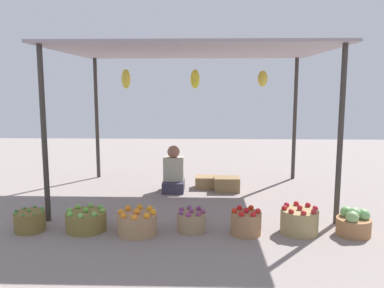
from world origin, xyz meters
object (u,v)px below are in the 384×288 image
at_px(basket_oranges, 137,223).
at_px(basket_cabbages, 354,223).
at_px(wooden_crate_stacked_rear, 207,182).
at_px(vendor_person, 174,174).
at_px(basket_red_tomatoes, 246,223).
at_px(basket_green_apples, 86,221).
at_px(basket_green_chilies, 30,221).
at_px(basket_purple_onions, 191,221).
at_px(wooden_crate_near_vendor, 227,184).
at_px(basket_red_apples, 299,221).

distance_m(basket_oranges, basket_cabbages, 2.60).
xyz_separation_m(basket_oranges, wooden_crate_stacked_rear, (0.86, 2.21, -0.03)).
bearing_deg(vendor_person, basket_oranges, -98.30).
distance_m(basket_oranges, wooden_crate_stacked_rear, 2.37).
height_order(basket_red_tomatoes, wooden_crate_stacked_rear, basket_red_tomatoes).
relative_size(basket_green_apples, basket_cabbages, 1.23).
xyz_separation_m(basket_green_chilies, basket_green_apples, (0.69, 0.04, -0.00)).
height_order(basket_green_apples, basket_purple_onions, basket_green_apples).
bearing_deg(basket_green_chilies, basket_green_apples, 3.73).
bearing_deg(basket_green_apples, basket_red_tomatoes, -2.24).
distance_m(basket_purple_onions, wooden_crate_stacked_rear, 2.11).
distance_m(basket_cabbages, wooden_crate_stacked_rear, 2.78).
height_order(basket_oranges, basket_purple_onions, basket_oranges).
bearing_deg(basket_red_tomatoes, wooden_crate_near_vendor, 93.47).
bearing_deg(basket_oranges, vendor_person, 81.70).
bearing_deg(basket_red_tomatoes, basket_green_chilies, 179.31).
distance_m(basket_red_tomatoes, wooden_crate_stacked_rear, 2.23).
bearing_deg(basket_oranges, wooden_crate_near_vendor, 59.19).
height_order(basket_cabbages, wooden_crate_stacked_rear, basket_cabbages).
bearing_deg(basket_green_apples, wooden_crate_near_vendor, 45.82).
height_order(basket_oranges, basket_red_apples, basket_red_apples).
xyz_separation_m(basket_red_tomatoes, wooden_crate_near_vendor, (-0.12, 1.98, -0.02)).
height_order(basket_green_chilies, basket_red_apples, basket_red_apples).
distance_m(vendor_person, basket_red_apples, 2.54).
height_order(vendor_person, basket_oranges, vendor_person).
bearing_deg(basket_cabbages, basket_green_apples, 178.87).
bearing_deg(vendor_person, wooden_crate_near_vendor, 1.07).
relative_size(basket_green_chilies, basket_red_apples, 0.82).
xyz_separation_m(basket_oranges, basket_purple_onions, (0.65, 0.11, -0.01)).
xyz_separation_m(basket_purple_onions, wooden_crate_stacked_rear, (0.21, 2.10, -0.02)).
bearing_deg(basket_green_apples, wooden_crate_stacked_rear, 54.31).
bearing_deg(basket_oranges, basket_cabbages, 0.80).
distance_m(basket_oranges, wooden_crate_near_vendor, 2.33).
distance_m(basket_purple_onions, basket_red_apples, 1.31).
relative_size(basket_oranges, basket_red_apples, 1.06).
bearing_deg(basket_red_apples, basket_green_chilies, -179.53).
bearing_deg(basket_cabbages, basket_red_tomatoes, -179.43).
bearing_deg(wooden_crate_near_vendor, basket_cabbages, -54.40).
bearing_deg(basket_red_tomatoes, basket_oranges, -178.98).
xyz_separation_m(basket_cabbages, wooden_crate_near_vendor, (-1.41, 1.97, -0.03)).
bearing_deg(wooden_crate_near_vendor, basket_green_apples, -134.18).
xyz_separation_m(basket_green_apples, basket_oranges, (0.65, -0.10, 0.01)).
height_order(vendor_person, basket_red_tomatoes, vendor_person).
relative_size(basket_green_chilies, basket_red_tomatoes, 1.01).
height_order(basket_green_apples, basket_red_tomatoes, basket_red_tomatoes).
relative_size(basket_green_apples, wooden_crate_near_vendor, 1.16).
distance_m(basket_red_tomatoes, basket_red_apples, 0.65).
xyz_separation_m(basket_red_tomatoes, basket_red_apples, (0.65, 0.06, 0.01)).
distance_m(basket_green_apples, wooden_crate_near_vendor, 2.65).
xyz_separation_m(basket_green_apples, basket_cabbages, (3.26, -0.06, 0.02)).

